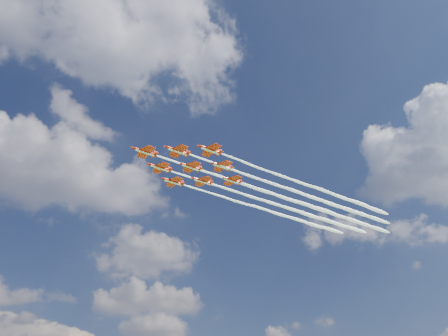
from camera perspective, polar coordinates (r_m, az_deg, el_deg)
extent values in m
cylinder|color=#B91E0A|center=(153.32, -10.29, 2.11)|extent=(7.54, 3.02, 1.04)
cone|color=#B91E0A|center=(151.92, -11.89, 2.64)|extent=(2.09, 1.50, 1.04)
cone|color=#B91E0A|center=(154.76, -8.81, 1.62)|extent=(1.62, 1.29, 0.94)
ellipsoid|color=black|center=(152.98, -10.91, 2.45)|extent=(2.12, 1.35, 0.68)
cube|color=#B91E0A|center=(153.44, -10.13, 2.04)|extent=(5.23, 9.17, 0.13)
cube|color=#B91E0A|center=(154.54, -9.02, 1.70)|extent=(2.18, 3.62, 0.11)
cube|color=#B91E0A|center=(155.05, -8.94, 1.94)|extent=(1.49, 0.53, 1.70)
cube|color=silver|center=(153.07, -10.30, 1.96)|extent=(7.04, 2.71, 0.11)
cylinder|color=#B91E0A|center=(151.25, -6.09, 2.25)|extent=(7.54, 3.02, 1.04)
cone|color=#B91E0A|center=(149.54, -7.68, 2.79)|extent=(2.09, 1.50, 1.04)
cone|color=#B91E0A|center=(152.97, -4.63, 1.75)|extent=(1.62, 1.29, 0.94)
ellipsoid|color=black|center=(150.78, -6.71, 2.60)|extent=(2.12, 1.35, 0.68)
cube|color=#B91E0A|center=(151.40, -5.94, 2.18)|extent=(5.23, 9.17, 0.13)
cube|color=#B91E0A|center=(152.71, -4.85, 1.82)|extent=(2.18, 3.62, 0.11)
cube|color=#B91E0A|center=(153.24, -4.77, 2.07)|extent=(1.49, 0.53, 1.70)
cube|color=silver|center=(150.99, -6.10, 2.10)|extent=(7.04, 2.71, 0.11)
cylinder|color=#B91E0A|center=(161.65, -8.38, 0.06)|extent=(7.54, 3.02, 1.04)
cone|color=#B91E0A|center=(160.06, -9.89, 0.54)|extent=(2.09, 1.50, 1.04)
cone|color=#B91E0A|center=(163.26, -6.99, -0.38)|extent=(1.62, 1.29, 0.94)
ellipsoid|color=black|center=(161.22, -8.97, 0.38)|extent=(2.12, 1.35, 0.68)
cube|color=#B91E0A|center=(161.80, -8.23, 0.00)|extent=(5.23, 9.17, 0.13)
cube|color=#B91E0A|center=(163.02, -7.20, -0.32)|extent=(2.18, 3.62, 0.11)
cube|color=#B91E0A|center=(163.52, -7.12, -0.08)|extent=(1.49, 0.53, 1.70)
cube|color=silver|center=(161.42, -8.39, -0.08)|extent=(7.04, 2.71, 0.11)
cylinder|color=#B91E0A|center=(150.01, -1.80, 2.37)|extent=(7.54, 3.02, 1.04)
cone|color=#B91E0A|center=(148.00, -3.35, 2.93)|extent=(2.09, 1.50, 1.04)
cone|color=#B91E0A|center=(152.01, -0.39, 1.87)|extent=(1.62, 1.29, 0.94)
ellipsoid|color=black|center=(149.42, -2.41, 2.73)|extent=(2.12, 1.35, 0.68)
cube|color=#B91E0A|center=(150.19, -1.65, 2.31)|extent=(5.23, 9.17, 0.13)
cube|color=#B91E0A|center=(151.70, -0.60, 1.94)|extent=(2.18, 3.62, 0.11)
cube|color=#B91E0A|center=(152.25, -0.53, 2.19)|extent=(1.49, 0.53, 1.70)
cube|color=silver|center=(149.75, -1.80, 2.22)|extent=(7.04, 2.71, 0.11)
cylinder|color=#B91E0A|center=(159.92, -4.39, 0.16)|extent=(7.54, 3.02, 1.04)
cone|color=#B91E0A|center=(158.04, -5.87, 0.65)|extent=(2.09, 1.50, 1.04)
cone|color=#B91E0A|center=(161.80, -3.03, -0.29)|extent=(1.62, 1.29, 0.94)
ellipsoid|color=black|center=(159.37, -4.97, 0.49)|extent=(2.12, 1.35, 0.68)
cube|color=#B91E0A|center=(160.09, -4.24, 0.10)|extent=(5.23, 9.17, 0.13)
cube|color=#B91E0A|center=(161.51, -3.23, -0.22)|extent=(2.18, 3.62, 0.11)
cube|color=#B91E0A|center=(162.03, -3.16, 0.02)|extent=(1.49, 0.53, 1.70)
cube|color=silver|center=(159.68, -4.39, 0.02)|extent=(7.04, 2.71, 0.11)
cylinder|color=#B91E0A|center=(170.33, -6.66, -1.78)|extent=(7.54, 3.02, 1.04)
cone|color=#B91E0A|center=(168.57, -8.08, -1.35)|extent=(2.09, 1.50, 1.04)
cone|color=#B91E0A|center=(172.10, -5.36, -2.19)|extent=(1.62, 1.29, 0.94)
ellipsoid|color=black|center=(169.82, -7.22, -1.48)|extent=(2.12, 1.35, 0.68)
cube|color=#B91E0A|center=(170.49, -6.52, -1.84)|extent=(5.23, 9.17, 0.13)
cube|color=#B91E0A|center=(171.83, -5.55, -2.13)|extent=(2.18, 3.62, 0.11)
cube|color=#B91E0A|center=(172.31, -5.49, -1.90)|extent=(1.49, 0.53, 1.70)
cube|color=silver|center=(170.11, -6.67, -1.92)|extent=(7.04, 2.71, 0.11)
cylinder|color=#B91E0A|center=(158.98, -0.33, 0.27)|extent=(7.54, 3.02, 1.04)
cone|color=#B91E0A|center=(156.81, -1.76, 0.76)|extent=(2.09, 1.50, 1.04)
cone|color=#B91E0A|center=(161.12, 0.99, -0.19)|extent=(1.62, 1.29, 0.94)
ellipsoid|color=black|center=(158.32, -0.90, 0.59)|extent=(2.12, 1.35, 0.68)
cube|color=#B91E0A|center=(159.18, -0.19, 0.20)|extent=(5.23, 9.17, 0.13)
cube|color=#B91E0A|center=(160.80, 0.79, -0.12)|extent=(2.18, 3.62, 0.11)
cube|color=#B91E0A|center=(161.32, 0.85, 0.12)|extent=(1.49, 0.53, 1.70)
cube|color=silver|center=(158.74, -0.33, 0.12)|extent=(7.04, 2.71, 0.11)
cylinder|color=#B91E0A|center=(168.91, -2.86, -1.70)|extent=(7.54, 3.02, 1.04)
cone|color=#B91E0A|center=(166.87, -4.24, -1.26)|extent=(2.09, 1.50, 1.04)
cone|color=#B91E0A|center=(170.92, -1.59, -2.11)|extent=(1.62, 1.29, 0.94)
ellipsoid|color=black|center=(168.29, -3.41, -1.40)|extent=(2.12, 1.35, 0.68)
cube|color=#B91E0A|center=(169.10, -2.73, -1.76)|extent=(5.23, 9.17, 0.13)
cube|color=#B91E0A|center=(170.62, -1.78, -2.05)|extent=(2.18, 3.62, 0.11)
cube|color=#B91E0A|center=(171.12, -1.72, -1.81)|extent=(1.49, 0.53, 1.70)
cube|color=silver|center=(168.68, -2.87, -1.84)|extent=(7.04, 2.71, 0.11)
cylinder|color=#B91E0A|center=(168.24, 0.99, -1.61)|extent=(7.54, 3.02, 1.04)
cone|color=#B91E0A|center=(165.94, -0.35, -1.17)|extent=(2.09, 1.50, 1.04)
cone|color=#B91E0A|center=(170.50, 2.21, -2.02)|extent=(1.62, 1.29, 0.94)
ellipsoid|color=black|center=(167.52, 0.46, -1.31)|extent=(2.12, 1.35, 0.68)
cube|color=#B91E0A|center=(168.46, 1.12, -1.67)|extent=(5.23, 9.17, 0.13)
cube|color=#B91E0A|center=(170.16, 2.03, -1.96)|extent=(2.18, 3.62, 0.11)
cube|color=#B91E0A|center=(170.67, 2.08, -1.72)|extent=(1.49, 0.53, 1.70)
cube|color=silver|center=(168.01, 0.99, -1.75)|extent=(7.04, 2.71, 0.11)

